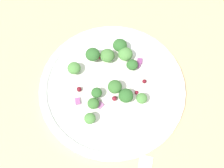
{
  "coord_description": "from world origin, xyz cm",
  "views": [
    {
      "loc": [
        -20.73,
        -7.49,
        50.52
      ],
      "look_at": [
        -0.17,
        -0.96,
        2.7
      ],
      "focal_mm": 44.06,
      "sensor_mm": 36.0,
      "label": 1
    }
  ],
  "objects": [
    {
      "name": "broccoli_floret_2",
      "position": [
        -1.92,
        -4.21,
        3.29
      ],
      "size": [
        2.75,
        2.75,
        2.78
      ],
      "color": "#9EC684",
      "rests_on": "plate"
    },
    {
      "name": "broccoli_floret_11",
      "position": [
        -7.99,
        0.73,
        2.96
      ],
      "size": [
        2.1,
        2.1,
        2.12
      ],
      "color": "#ADD18E",
      "rests_on": "plate"
    },
    {
      "name": "cranberry_3",
      "position": [
        -2.57,
        -2.21,
        1.92
      ],
      "size": [
        0.97,
        0.97,
        0.97
      ],
      "primitive_type": "sphere",
      "color": "maroon",
      "rests_on": "plate"
    },
    {
      "name": "broccoli_floret_5",
      "position": [
        -1.51,
        -7.14,
        3.19
      ],
      "size": [
        2.08,
        2.08,
        2.11
      ],
      "color": "#9EC684",
      "rests_on": "plate"
    },
    {
      "name": "cranberry_0",
      "position": [
        -2.83,
        4.85,
        1.98
      ],
      "size": [
        0.97,
        0.97,
        0.97
      ],
      "primitive_type": "sphere",
      "color": "maroon",
      "rests_on": "plate"
    },
    {
      "name": "plate",
      "position": [
        -0.17,
        -0.96,
        0.86
      ],
      "size": [
        28.73,
        28.73,
        1.7
      ],
      "color": "white",
      "rests_on": "ground_plane"
    },
    {
      "name": "onion_bit_4",
      "position": [
        5.93,
        -4.49,
        1.73
      ],
      "size": [
        1.16,
        1.15,
        0.36
      ],
      "primitive_type": "cube",
      "rotation": [
        0.0,
        0.0,
        1.55
      ],
      "color": "#843D75",
      "rests_on": "plate"
    },
    {
      "name": "broccoli_floret_6",
      "position": [
        4.99,
        -3.5,
        2.67
      ],
      "size": [
        2.27,
        2.27,
        2.3
      ],
      "color": "#8EB77A",
      "rests_on": "plate"
    },
    {
      "name": "cranberry_2",
      "position": [
        0.17,
        -5.86,
        1.65
      ],
      "size": [
        0.76,
        0.76,
        0.76
      ],
      "primitive_type": "sphere",
      "color": "maroon",
      "rests_on": "plate"
    },
    {
      "name": "ground_plane",
      "position": [
        0.0,
        0.0,
        -1.0
      ],
      "size": [
        180.0,
        180.0,
        2.0
      ],
      "primitive_type": "cube",
      "color": "tan"
    },
    {
      "name": "broccoli_floret_9",
      "position": [
        -0.9,
        -1.74,
        3.47
      ],
      "size": [
        2.68,
        2.68,
        2.71
      ],
      "color": "#8EB77A",
      "rests_on": "plate"
    },
    {
      "name": "broccoli_floret_1",
      "position": [
        -4.96,
        1.18,
        2.56
      ],
      "size": [
        2.18,
        2.18,
        2.2
      ],
      "color": "#9EC684",
      "rests_on": "plate"
    },
    {
      "name": "broccoli_floret_8",
      "position": [
        5.29,
        1.76,
        3.04
      ],
      "size": [
        2.9,
        2.9,
        2.94
      ],
      "color": "#ADD18E",
      "rests_on": "plate"
    },
    {
      "name": "broccoli_floret_4",
      "position": [
        8.11,
        0.46,
        3.43
      ],
      "size": [
        2.85,
        2.85,
        2.89
      ],
      "color": "#ADD18E",
      "rests_on": "plate"
    },
    {
      "name": "cranberry_4",
      "position": [
        2.61,
        -6.7,
        1.96
      ],
      "size": [
        0.82,
        0.82,
        0.82
      ],
      "primitive_type": "sphere",
      "color": "maroon",
      "rests_on": "plate"
    },
    {
      "name": "onion_bit_3",
      "position": [
        6.93,
        -4.64,
        1.55
      ],
      "size": [
        1.39,
        1.26,
        0.38
      ],
      "primitive_type": "cube",
      "rotation": [
        0.0,
        0.0,
        0.22
      ],
      "color": "#843D75",
      "rests_on": "plate"
    },
    {
      "name": "cranberry_1",
      "position": [
        5.25,
        3.65,
        1.79
      ],
      "size": [
        1.0,
        1.0,
        1.0
      ],
      "primitive_type": "sphere",
      "color": "maroon",
      "rests_on": "plate"
    },
    {
      "name": "broccoli_floret_10",
      "position": [
        6.67,
        -1.57,
        3.13
      ],
      "size": [
        2.91,
        2.91,
        2.95
      ],
      "color": "#ADD18E",
      "rests_on": "plate"
    },
    {
      "name": "onion_bit_2",
      "position": [
        -5.15,
        4.29,
        1.8
      ],
      "size": [
        1.6,
        1.42,
        0.35
      ],
      "primitive_type": "cube",
      "rotation": [
        0.0,
        0.0,
        0.46
      ],
      "color": "#934C84",
      "rests_on": "plate"
    },
    {
      "name": "dressing_pool",
      "position": [
        -0.17,
        -0.96,
        1.3
      ],
      "size": [
        16.66,
        16.66,
        0.2
      ],
      "primitive_type": "cylinder",
      "color": "white",
      "rests_on": "plate"
    },
    {
      "name": "onion_bit_1",
      "position": [
        7.92,
        -1.33,
        1.65
      ],
      "size": [
        1.51,
        1.56,
        0.34
      ],
      "primitive_type": "cube",
      "rotation": [
        0.0,
        0.0,
        0.62
      ],
      "color": "#A35B93",
      "rests_on": "plate"
    },
    {
      "name": "broccoli_floret_0",
      "position": [
        -2.92,
        1.18,
        3.07
      ],
      "size": [
        2.05,
        2.05,
        2.08
      ],
      "color": "#8EB77A",
      "rests_on": "plate"
    },
    {
      "name": "broccoli_floret_3",
      "position": [
        0.72,
        7.1,
        2.9
      ],
      "size": [
        2.59,
        2.59,
        2.62
      ],
      "color": "#9EC684",
      "rests_on": "plate"
    },
    {
      "name": "cranberry_5",
      "position": [
        -7.91,
        0.77,
        2.18
      ],
      "size": [
        0.77,
        0.77,
        0.77
      ],
      "primitive_type": "sphere",
      "color": "maroon",
      "rests_on": "plate"
    },
    {
      "name": "onion_bit_0",
      "position": [
        -4.58,
        0.08,
        1.54
      ],
      "size": [
        1.52,
        1.46,
        0.57
      ],
      "primitive_type": "cube",
      "rotation": [
        0.0,
        0.0,
        1.1
      ],
      "color": "#A35B93",
      "rests_on": "plate"
    },
    {
      "name": "broccoli_floret_7",
      "position": [
        4.3,
        4.45,
        3.71
      ],
      "size": [
        2.84,
        2.84,
        2.88
      ],
      "color": "#8EB77A",
      "rests_on": "plate"
    }
  ]
}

